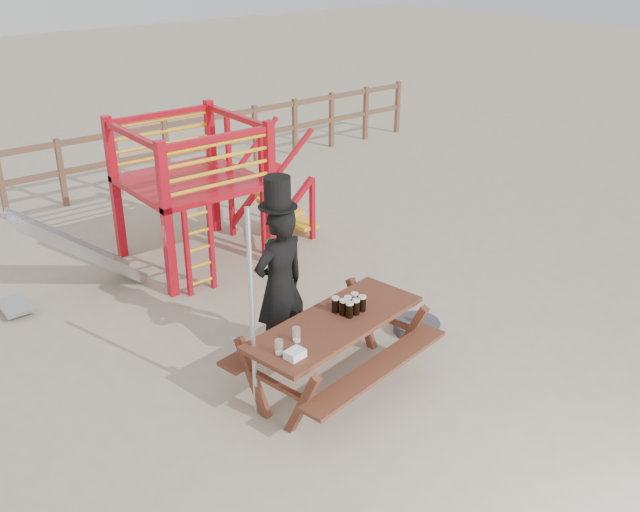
{
  "coord_description": "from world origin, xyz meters",
  "views": [
    {
      "loc": [
        -4.25,
        -5.0,
        4.44
      ],
      "look_at": [
        0.3,
        0.8,
        1.04
      ],
      "focal_mm": 40.0,
      "sensor_mm": 36.0,
      "label": 1
    }
  ],
  "objects": [
    {
      "name": "stout_pints",
      "position": [
        0.01,
        -0.07,
        0.87
      ],
      "size": [
        0.32,
        0.26,
        0.17
      ],
      "color": "black",
      "rests_on": "picnic_table"
    },
    {
      "name": "ground",
      "position": [
        0.0,
        0.0,
        0.0
      ],
      "size": [
        60.0,
        60.0,
        0.0
      ],
      "primitive_type": "plane",
      "color": "tan",
      "rests_on": "ground"
    },
    {
      "name": "parasol_base",
      "position": [
        1.27,
        0.13,
        0.07
      ],
      "size": [
        0.56,
        0.56,
        0.24
      ],
      "color": "#39393E",
      "rests_on": "ground"
    },
    {
      "name": "empty_glasses",
      "position": [
        -0.9,
        -0.23,
        0.86
      ],
      "size": [
        0.34,
        0.16,
        0.15
      ],
      "color": "silver",
      "rests_on": "picnic_table"
    },
    {
      "name": "paper_bag",
      "position": [
        -0.95,
        -0.42,
        0.83
      ],
      "size": [
        0.2,
        0.17,
        0.08
      ],
      "primitive_type": "cube",
      "rotation": [
        0.0,
        0.0,
        0.16
      ],
      "color": "white",
      "rests_on": "picnic_table"
    },
    {
      "name": "picnic_table",
      "position": [
        -0.22,
        -0.12,
        0.5
      ],
      "size": [
        2.25,
        1.74,
        0.79
      ],
      "rotation": [
        0.0,
        0.0,
        0.18
      ],
      "color": "brown",
      "rests_on": "ground"
    },
    {
      "name": "metal_pole",
      "position": [
        -1.14,
        0.01,
        1.1
      ],
      "size": [
        0.05,
        0.05,
        2.21
      ],
      "primitive_type": "cylinder",
      "color": "#B2B2B7",
      "rests_on": "ground"
    },
    {
      "name": "man_with_hat",
      "position": [
        -0.36,
        0.67,
        0.97
      ],
      "size": [
        0.7,
        0.49,
        2.16
      ],
      "rotation": [
        0.0,
        0.0,
        3.23
      ],
      "color": "black",
      "rests_on": "ground"
    },
    {
      "name": "playground_fort",
      "position": [
        0.12,
        3.58,
        1.07
      ],
      "size": [
        4.71,
        1.84,
        2.1
      ],
      "color": "#B20B1A",
      "rests_on": "ground"
    },
    {
      "name": "back_fence",
      "position": [
        0.0,
        7.0,
        0.74
      ],
      "size": [
        15.09,
        0.09,
        1.2
      ],
      "color": "brown",
      "rests_on": "ground"
    }
  ]
}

